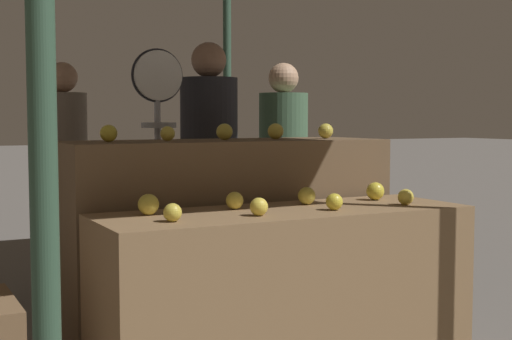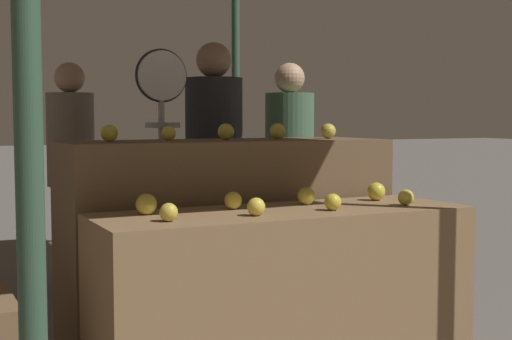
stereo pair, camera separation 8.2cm
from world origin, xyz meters
name	(u,v)px [view 1 (the left image)]	position (x,y,z in m)	size (l,w,h in m)	color
display_counter_front	(285,305)	(0.00, 0.00, 0.41)	(1.62, 0.55, 0.82)	olive
display_counter_back	(226,250)	(0.00, 0.60, 0.55)	(1.62, 0.55, 1.10)	brown
apple_front_0	(173,213)	(-0.55, -0.10, 0.86)	(0.07, 0.07, 0.07)	gold
apple_front_1	(259,207)	(-0.19, -0.11, 0.86)	(0.07, 0.07, 0.07)	yellow
apple_front_2	(334,202)	(0.18, -0.11, 0.86)	(0.07, 0.07, 0.07)	gold
apple_front_3	(406,197)	(0.56, -0.10, 0.86)	(0.07, 0.07, 0.07)	yellow
apple_front_4	(148,204)	(-0.57, 0.12, 0.86)	(0.09, 0.09, 0.09)	gold
apple_front_5	(235,201)	(-0.18, 0.12, 0.86)	(0.08, 0.08, 0.08)	yellow
apple_front_6	(307,196)	(0.18, 0.11, 0.86)	(0.08, 0.08, 0.08)	gold
apple_front_7	(375,191)	(0.56, 0.11, 0.86)	(0.09, 0.09, 0.09)	gold
apple_back_0	(109,133)	(-0.59, 0.60, 1.14)	(0.08, 0.08, 0.08)	gold
apple_back_1	(168,134)	(-0.30, 0.61, 1.14)	(0.07, 0.07, 0.07)	yellow
apple_back_2	(225,132)	(0.00, 0.61, 1.14)	(0.08, 0.08, 0.08)	gold
apple_back_3	(276,131)	(0.29, 0.61, 1.14)	(0.08, 0.08, 0.08)	yellow
apple_back_4	(326,131)	(0.59, 0.60, 1.14)	(0.08, 0.08, 0.08)	gold
produce_scale	(158,123)	(-0.11, 1.27, 1.18)	(0.31, 0.20, 1.61)	#99999E
person_vendor_at_scale	(209,156)	(0.32, 1.51, 0.97)	(0.37, 0.37, 1.68)	#2D2D38
person_customer_left	(64,160)	(-0.40, 2.36, 0.92)	(0.36, 0.36, 1.59)	#2D2D38
person_customer_right	(283,160)	(0.97, 1.71, 0.92)	(0.41, 0.41, 1.59)	#2D2D38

